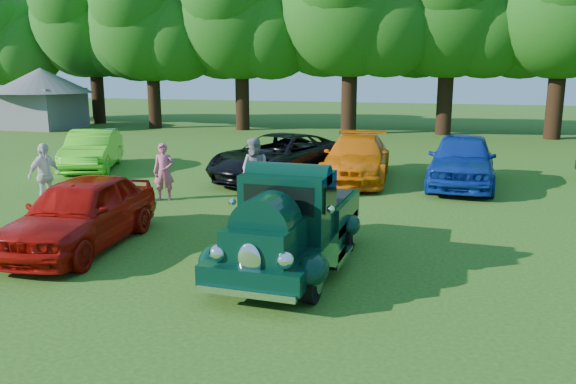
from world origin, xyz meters
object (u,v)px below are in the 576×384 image
(back_car_orange, at_px, (357,158))
(hero_pickup, at_px, (292,225))
(back_car_blue, at_px, (462,160))
(back_car_black, at_px, (279,157))
(spectator_grey, at_px, (255,171))
(gazebo, at_px, (42,91))
(spectator_white, at_px, (45,175))
(back_car_lime, at_px, (92,150))
(red_convertible, at_px, (81,212))
(spectator_pink, at_px, (164,172))

(back_car_orange, bearing_deg, hero_pickup, -92.63)
(back_car_blue, bearing_deg, back_car_black, -172.67)
(back_car_black, relative_size, spectator_grey, 3.06)
(back_car_black, distance_m, back_car_blue, 6.01)
(gazebo, bearing_deg, back_car_black, -31.16)
(back_car_blue, relative_size, gazebo, 0.78)
(back_car_blue, distance_m, gazebo, 28.91)
(spectator_white, xyz_separation_m, gazebo, (-15.68, 18.08, 1.53))
(back_car_blue, relative_size, spectator_grey, 2.75)
(gazebo, bearing_deg, back_car_orange, -26.78)
(back_car_lime, distance_m, spectator_grey, 8.44)
(hero_pickup, height_order, gazebo, gazebo)
(back_car_blue, xyz_separation_m, gazebo, (-26.41, 11.64, 1.55))
(back_car_black, xyz_separation_m, spectator_grey, (0.50, -3.51, 0.14))
(spectator_white, bearing_deg, back_car_blue, -50.92)
(red_convertible, xyz_separation_m, back_car_lime, (-5.83, 8.19, -0.00))
(hero_pickup, xyz_separation_m, back_car_orange, (-0.52, 9.01, -0.04))
(back_car_black, height_order, spectator_pink, spectator_pink)
(back_car_black, height_order, back_car_blue, back_car_blue)
(gazebo, bearing_deg, red_convertible, -47.68)
(hero_pickup, xyz_separation_m, gazebo, (-23.51, 20.61, 1.61))
(back_car_lime, distance_m, back_car_orange, 9.90)
(spectator_grey, bearing_deg, spectator_white, -141.80)
(back_car_lime, xyz_separation_m, back_car_orange, (9.85, 1.04, 0.01))
(gazebo, bearing_deg, back_car_lime, -43.89)
(spectator_pink, bearing_deg, gazebo, 117.78)
(red_convertible, distance_m, back_car_lime, 10.06)
(gazebo, bearing_deg, spectator_grey, -37.15)
(hero_pickup, distance_m, back_car_black, 8.80)
(spectator_pink, distance_m, spectator_white, 3.17)
(red_convertible, height_order, gazebo, gazebo)
(hero_pickup, height_order, back_car_lime, hero_pickup)
(back_car_lime, height_order, back_car_black, back_car_black)
(back_car_lime, height_order, spectator_grey, spectator_grey)
(hero_pickup, height_order, spectator_grey, hero_pickup)
(back_car_lime, bearing_deg, spectator_white, -90.46)
(spectator_pink, distance_m, gazebo, 24.60)
(spectator_grey, bearing_deg, back_car_lime, 172.89)
(back_car_orange, distance_m, spectator_white, 9.77)
(hero_pickup, bearing_deg, spectator_pink, 140.52)
(hero_pickup, height_order, red_convertible, hero_pickup)
(back_car_lime, distance_m, back_car_blue, 13.31)
(hero_pickup, distance_m, spectator_white, 8.23)
(gazebo, bearing_deg, spectator_white, -49.07)
(red_convertible, bearing_deg, hero_pickup, -4.97)
(back_car_orange, bearing_deg, back_car_black, -169.44)
(back_car_black, bearing_deg, back_car_blue, 24.57)
(hero_pickup, xyz_separation_m, back_car_lime, (-10.37, 7.97, -0.05))
(spectator_grey, xyz_separation_m, gazebo, (-20.94, 15.87, 1.49))
(back_car_black, relative_size, spectator_pink, 3.42)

